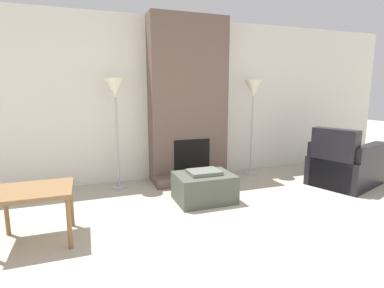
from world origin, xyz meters
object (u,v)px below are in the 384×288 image
ottoman (204,187)px  floor_lamp_left (115,94)px  armchair (343,166)px  floor_lamp_right (253,94)px  side_table (34,196)px

ottoman → floor_lamp_left: size_ratio=0.46×
ottoman → armchair: bearing=-2.0°
floor_lamp_right → floor_lamp_left: bearing=-180.0°
side_table → floor_lamp_left: floor_lamp_left is taller
side_table → floor_lamp_left: 1.94m
armchair → side_table: size_ratio=1.81×
ottoman → floor_lamp_left: bearing=136.6°
side_table → armchair: bearing=5.2°
floor_lamp_left → floor_lamp_right: bearing=0.0°
armchair → ottoman: bearing=68.3°
armchair → floor_lamp_left: 3.64m
floor_lamp_left → armchair: bearing=-17.3°
ottoman → floor_lamp_right: 2.00m
ottoman → armchair: size_ratio=0.60×
ottoman → side_table: side_table is taller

